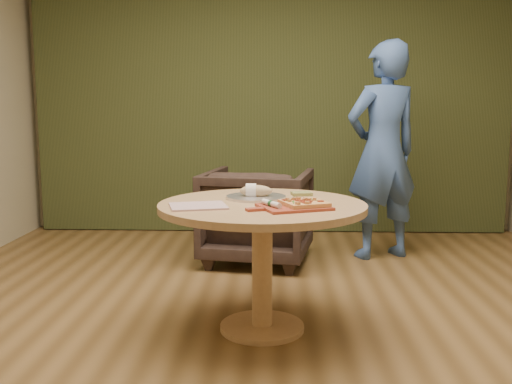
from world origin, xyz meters
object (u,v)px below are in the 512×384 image
object	(u,v)px
cutlery_roll	(271,204)
person_standing	(383,151)
pizza_paddle	(292,207)
armchair	(258,211)
pedestal_table	(262,227)
serving_tray	(256,197)
flatbread_pizza	(304,203)
bread_roll	(255,191)

from	to	relation	value
cutlery_roll	person_standing	bearing A→B (deg)	33.24
pizza_paddle	cutlery_roll	world-z (taller)	cutlery_roll
armchair	pedestal_table	bearing A→B (deg)	103.10
serving_tray	person_standing	xyz separation A→B (m)	(1.02, 1.51, 0.16)
pedestal_table	person_standing	bearing A→B (deg)	59.78
pedestal_table	cutlery_roll	size ratio (longest dim) A/B	6.46
person_standing	cutlery_roll	bearing A→B (deg)	41.38
person_standing	flatbread_pizza	bearing A→B (deg)	45.40
pedestal_table	cutlery_roll	bearing A→B (deg)	-74.57
pedestal_table	person_standing	world-z (taller)	person_standing
flatbread_pizza	pizza_paddle	bearing A→B (deg)	-165.49
person_standing	pedestal_table	bearing A→B (deg)	37.46
serving_tray	bread_roll	xyz separation A→B (m)	(-0.01, -0.00, 0.04)
flatbread_pizza	serving_tray	bearing A→B (deg)	130.20
pizza_paddle	armchair	xyz separation A→B (m)	(-0.24, 1.66, -0.32)
pizza_paddle	cutlery_roll	xyz separation A→B (m)	(-0.11, -0.02, 0.02)
pedestal_table	pizza_paddle	bearing A→B (deg)	-45.50
flatbread_pizza	bread_roll	xyz separation A→B (m)	(-0.28, 0.32, 0.02)
pizza_paddle	armchair	size ratio (longest dim) A/B	0.55
pedestal_table	bread_roll	size ratio (longest dim) A/B	6.09
bread_roll	armchair	bearing A→B (deg)	91.14
cutlery_roll	armchair	size ratio (longest dim) A/B	0.21
bread_roll	flatbread_pizza	bearing A→B (deg)	-48.88
pizza_paddle	person_standing	world-z (taller)	person_standing
cutlery_roll	armchair	distance (m)	1.72
cutlery_roll	bread_roll	distance (m)	0.37
pizza_paddle	flatbread_pizza	distance (m)	0.07
pedestal_table	cutlery_roll	xyz separation A→B (m)	(0.05, -0.19, 0.17)
pizza_paddle	person_standing	size ratio (longest dim) A/B	0.26
cutlery_roll	armchair	bearing A→B (deg)	63.93
flatbread_pizza	bread_roll	distance (m)	0.42
pizza_paddle	serving_tray	world-z (taller)	serving_tray
cutlery_roll	bread_roll	world-z (taller)	bread_roll
bread_roll	serving_tray	bearing A→B (deg)	0.00
pizza_paddle	cutlery_roll	size ratio (longest dim) A/B	2.60
pizza_paddle	bread_roll	size ratio (longest dim) A/B	2.46
bread_roll	armchair	xyz separation A→B (m)	(-0.03, 1.33, -0.36)
serving_tray	flatbread_pizza	bearing A→B (deg)	-49.80
pizza_paddle	bread_roll	distance (m)	0.40
cutlery_roll	pizza_paddle	bearing A→B (deg)	-18.44
cutlery_roll	serving_tray	xyz separation A→B (m)	(-0.09, 0.36, -0.02)
serving_tray	armchair	bearing A→B (deg)	91.52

